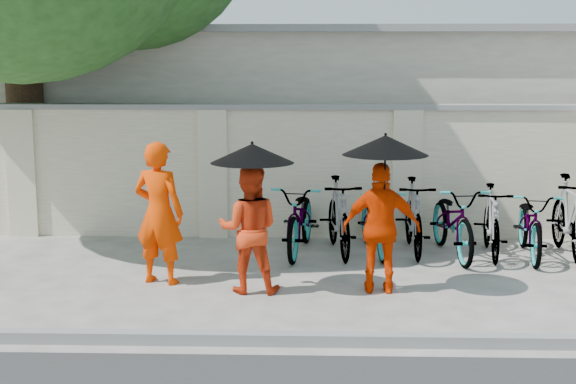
{
  "coord_description": "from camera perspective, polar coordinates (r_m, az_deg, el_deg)",
  "views": [
    {
      "loc": [
        0.54,
        -9.23,
        2.8
      ],
      "look_at": [
        0.23,
        0.83,
        1.1
      ],
      "focal_mm": 50.0,
      "sensor_mm": 36.0,
      "label": 1
    }
  ],
  "objects": [
    {
      "name": "bike_0",
      "position": [
        11.5,
        0.94,
        -1.87
      ],
      "size": [
        0.94,
        2.04,
        1.03
      ],
      "primitive_type": "imported",
      "rotation": [
        0.0,
        0.0,
        -0.13
      ],
      "color": "gray",
      "rests_on": "ground"
    },
    {
      "name": "kerb",
      "position": [
        8.03,
        -2.26,
        -10.38
      ],
      "size": [
        40.0,
        0.16,
        0.12
      ],
      "primitive_type": "cube",
      "color": "gray",
      "rests_on": "ground"
    },
    {
      "name": "monk_left",
      "position": [
        10.05,
        -9.17,
        -1.48
      ],
      "size": [
        0.75,
        0.6,
        1.79
      ],
      "primitive_type": "imported",
      "rotation": [
        0.0,
        0.0,
        2.84
      ],
      "color": "#F53900",
      "rests_on": "ground"
    },
    {
      "name": "bike_7",
      "position": [
        11.92,
        19.38,
        -1.72
      ],
      "size": [
        0.65,
        1.95,
        1.15
      ],
      "primitive_type": "imported",
      "rotation": [
        0.0,
        0.0,
        -0.06
      ],
      "color": "gray",
      "rests_on": "ground"
    },
    {
      "name": "compound_wall",
      "position": [
        12.57,
        3.82,
        1.33
      ],
      "size": [
        20.0,
        0.3,
        2.0
      ],
      "primitive_type": "cube",
      "color": "beige",
      "rests_on": "ground"
    },
    {
      "name": "bike_4",
      "position": [
        11.56,
        11.68,
        -2.0
      ],
      "size": [
        0.88,
        2.03,
        1.03
      ],
      "primitive_type": "imported",
      "rotation": [
        0.0,
        0.0,
        0.1
      ],
      "color": "gray",
      "rests_on": "ground"
    },
    {
      "name": "ground",
      "position": [
        9.66,
        -1.55,
        -7.27
      ],
      "size": [
        80.0,
        80.0,
        0.0
      ],
      "primitive_type": "plane",
      "color": "#AEA69C"
    },
    {
      "name": "bike_3",
      "position": [
        11.64,
        8.93,
        -1.75
      ],
      "size": [
        0.52,
        1.79,
        1.07
      ],
      "primitive_type": "imported",
      "rotation": [
        0.0,
        0.0,
        -0.01
      ],
      "color": "gray",
      "rests_on": "ground"
    },
    {
      "name": "monk_center",
      "position": [
        9.59,
        -2.78,
        -2.65
      ],
      "size": [
        0.76,
        0.6,
        1.54
      ],
      "primitive_type": "imported",
      "rotation": [
        0.0,
        0.0,
        3.12
      ],
      "color": "red",
      "rests_on": "ground"
    },
    {
      "name": "bike_2",
      "position": [
        11.6,
        6.27,
        -2.0
      ],
      "size": [
        0.85,
        1.9,
        0.96
      ],
      "primitive_type": "imported",
      "rotation": [
        0.0,
        0.0,
        0.12
      ],
      "color": "gray",
      "rests_on": "ground"
    },
    {
      "name": "parasol_right",
      "position": [
        9.37,
        6.94,
        3.32
      ],
      "size": [
        1.01,
        1.01,
        1.01
      ],
      "color": "black",
      "rests_on": "ground"
    },
    {
      "name": "monk_right",
      "position": [
        9.61,
        6.66,
        -2.57
      ],
      "size": [
        0.94,
        0.43,
        1.57
      ],
      "primitive_type": "imported",
      "rotation": [
        0.0,
        0.0,
        3.09
      ],
      "color": "#E23000",
      "rests_on": "ground"
    },
    {
      "name": "building_behind",
      "position": [
        16.34,
        6.89,
        5.3
      ],
      "size": [
        14.0,
        6.0,
        3.2
      ],
      "primitive_type": "cube",
      "color": "beige",
      "rests_on": "ground"
    },
    {
      "name": "bike_1",
      "position": [
        11.48,
        3.63,
        -1.75
      ],
      "size": [
        0.73,
        1.87,
        1.1
      ],
      "primitive_type": "imported",
      "rotation": [
        0.0,
        0.0,
        0.12
      ],
      "color": "gray",
      "rests_on": "ground"
    },
    {
      "name": "bike_6",
      "position": [
        11.76,
        16.89,
        -2.19
      ],
      "size": [
        0.84,
        1.9,
        0.97
      ],
      "primitive_type": "imported",
      "rotation": [
        0.0,
        0.0,
        -0.11
      ],
      "color": "gray",
      "rests_on": "ground"
    },
    {
      "name": "bike_5",
      "position": [
        11.67,
        14.28,
        -2.05
      ],
      "size": [
        0.64,
        1.72,
        1.01
      ],
      "primitive_type": "imported",
      "rotation": [
        0.0,
        0.0,
        -0.1
      ],
      "color": "gray",
      "rests_on": "ground"
    },
    {
      "name": "parasol_center",
      "position": [
        9.35,
        -2.56,
        2.76
      ],
      "size": [
        0.98,
        0.98,
        0.93
      ],
      "color": "black",
      "rests_on": "ground"
    }
  ]
}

